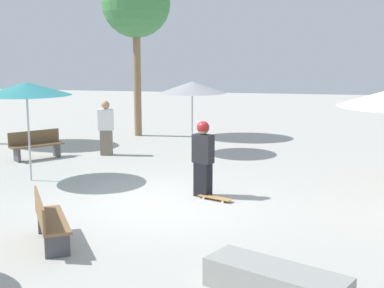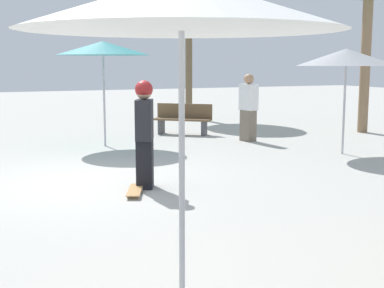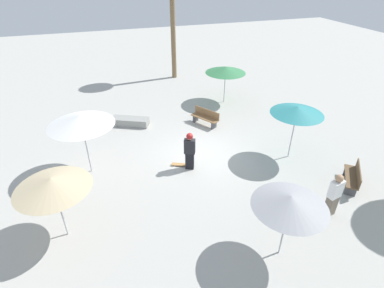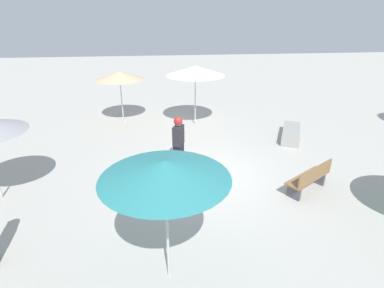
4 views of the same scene
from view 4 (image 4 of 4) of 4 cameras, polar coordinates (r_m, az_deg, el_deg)
ground_plane at (r=9.48m, az=2.55°, el=-5.94°), size 60.00×60.00×0.00m
skater_main at (r=9.64m, az=-2.59°, el=0.71°), size 0.42×0.52×1.71m
skateboard at (r=10.32m, az=-1.11°, el=-2.96°), size 0.50×0.81×0.07m
concrete_ledge at (r=12.79m, az=18.34°, el=1.90°), size 1.45×2.05×0.41m
bench_near at (r=9.07m, az=21.50°, el=-6.09°), size 1.59×1.22×0.85m
shade_umbrella_tan at (r=14.10m, az=-13.67°, el=12.55°), size 2.25×2.25×2.32m
shade_umbrella_white at (r=13.20m, az=0.65°, el=13.81°), size 2.56×2.56×2.64m
shade_umbrella_teal at (r=4.92m, az=-5.20°, el=-4.89°), size 2.21×2.21×2.49m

